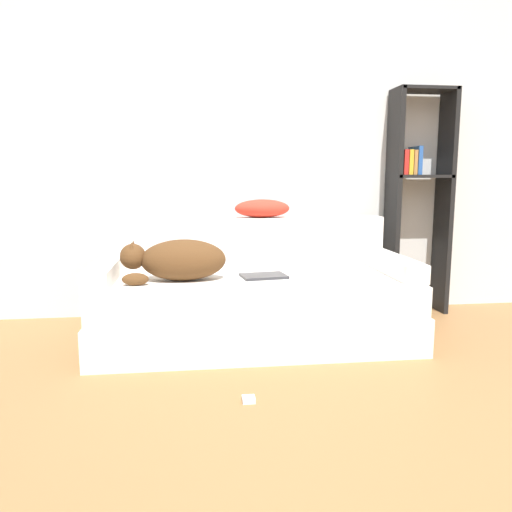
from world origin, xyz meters
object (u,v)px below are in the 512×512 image
object	(u,v)px
bookshelf	(418,190)
throw_pillow	(262,208)
dog	(177,260)
couch	(254,309)
laptop	(264,276)
power_adapter	(249,399)

from	to	relation	value
bookshelf	throw_pillow	bearing A→B (deg)	-172.12
dog	couch	bearing A→B (deg)	7.83
laptop	throw_pillow	world-z (taller)	throw_pillow
couch	bookshelf	world-z (taller)	bookshelf
dog	power_adapter	size ratio (longest dim) A/B	10.59
laptop	power_adapter	size ratio (longest dim) A/B	5.02
couch	dog	world-z (taller)	dog
couch	bookshelf	xyz separation A→B (m)	(1.36, 0.57, 0.76)
dog	laptop	world-z (taller)	dog
throw_pillow	bookshelf	xyz separation A→B (m)	(1.25, 0.17, 0.12)
couch	throw_pillow	xyz separation A→B (m)	(0.11, 0.40, 0.64)
dog	power_adapter	xyz separation A→B (m)	(0.35, -0.84, -0.55)
laptop	bookshelf	size ratio (longest dim) A/B	0.18
bookshelf	power_adapter	world-z (taller)	bookshelf
couch	throw_pillow	world-z (taller)	throw_pillow
laptop	bookshelf	bearing A→B (deg)	16.77
bookshelf	dog	bearing A→B (deg)	-160.89
throw_pillow	couch	bearing A→B (deg)	-105.10
dog	bookshelf	bearing A→B (deg)	19.11
laptop	power_adapter	distance (m)	0.99
couch	bookshelf	bearing A→B (deg)	22.86
dog	laptop	distance (m)	0.56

